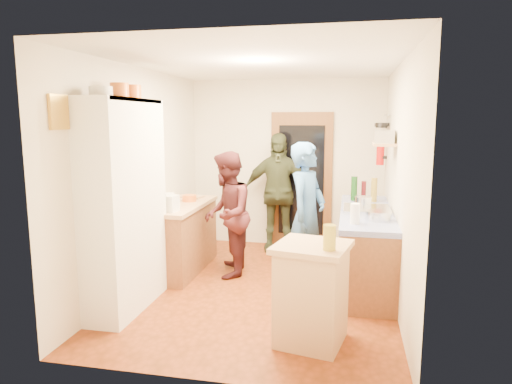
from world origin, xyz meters
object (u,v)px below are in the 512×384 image
(hutch_body, at_px, (125,206))
(person_hob, at_px, (308,215))
(island_base, at_px, (311,296))
(person_back, at_px, (278,192))
(right_counter_base, at_px, (365,248))
(person_left, at_px, (230,214))

(hutch_body, bearing_deg, person_hob, 29.25)
(island_base, relative_size, person_back, 0.48)
(right_counter_base, relative_size, person_hob, 1.27)
(hutch_body, bearing_deg, person_back, 63.29)
(person_left, bearing_deg, island_base, 26.40)
(person_left, height_order, person_back, person_back)
(island_base, relative_size, person_left, 0.54)
(right_counter_base, xyz_separation_m, person_left, (-1.70, -0.07, 0.38))
(person_hob, bearing_deg, person_back, 42.04)
(hutch_body, relative_size, person_hob, 1.27)
(person_left, distance_m, person_back, 1.30)
(person_back, bearing_deg, right_counter_base, -47.71)
(right_counter_base, bearing_deg, person_left, -177.64)
(right_counter_base, relative_size, person_back, 1.23)
(right_counter_base, height_order, person_left, person_left)
(person_left, bearing_deg, right_counter_base, 82.86)
(hutch_body, height_order, person_left, hutch_body)
(right_counter_base, distance_m, person_hob, 0.86)
(right_counter_base, distance_m, person_back, 1.78)
(right_counter_base, xyz_separation_m, person_hob, (-0.68, -0.28, 0.44))
(right_counter_base, relative_size, island_base, 2.56)
(person_hob, relative_size, person_back, 0.96)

